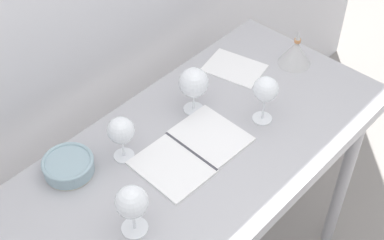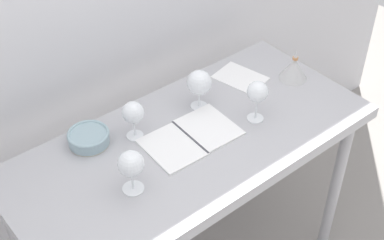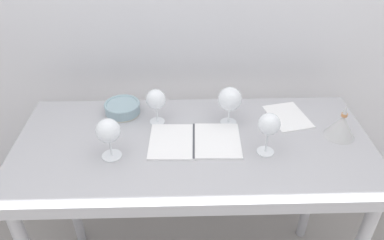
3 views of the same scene
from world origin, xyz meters
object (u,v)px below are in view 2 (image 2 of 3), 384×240
at_px(wine_glass_far_right, 199,83).
at_px(tasting_sheet_upper, 240,78).
at_px(open_notebook, 191,137).
at_px(wine_glass_far_left, 133,113).
at_px(wine_glass_near_left, 131,165).
at_px(tasting_bowl, 89,138).
at_px(wine_glass_near_right, 258,93).
at_px(decanter_funnel, 294,69).

height_order(wine_glass_far_right, tasting_sheet_upper, wine_glass_far_right).
relative_size(wine_glass_far_right, open_notebook, 0.46).
distance_m(wine_glass_far_left, open_notebook, 0.23).
bearing_deg(open_notebook, tasting_sheet_upper, 23.99).
height_order(wine_glass_far_left, tasting_sheet_upper, wine_glass_far_left).
relative_size(wine_glass_far_right, wine_glass_near_left, 1.03).
xyz_separation_m(wine_glass_far_right, tasting_bowl, (-0.45, 0.09, -0.08)).
bearing_deg(wine_glass_near_right, tasting_bowl, 153.69).
distance_m(open_notebook, tasting_sheet_upper, 0.44).
bearing_deg(wine_glass_near_left, wine_glass_far_right, 24.00).
relative_size(wine_glass_near_right, tasting_bowl, 1.11).
bearing_deg(wine_glass_far_right, open_notebook, -139.15).
height_order(wine_glass_far_right, decanter_funnel, wine_glass_far_right).
height_order(wine_glass_near_left, tasting_sheet_upper, wine_glass_near_left).
xyz_separation_m(wine_glass_far_right, wine_glass_far_left, (-0.30, 0.01, -0.01)).
bearing_deg(tasting_sheet_upper, tasting_bowl, 163.87).
bearing_deg(tasting_sheet_upper, wine_glass_far_right, 176.09).
height_order(open_notebook, tasting_bowl, tasting_bowl).
bearing_deg(wine_glass_near_right, open_notebook, 164.94).
relative_size(wine_glass_far_right, wine_glass_far_left, 1.08).
distance_m(wine_glass_near_left, tasting_sheet_upper, 0.77).
bearing_deg(wine_glass_near_left, wine_glass_far_left, 53.97).
relative_size(wine_glass_near_right, decanter_funnel, 1.22).
bearing_deg(tasting_bowl, decanter_funnel, -12.00).
relative_size(tasting_bowl, decanter_funnel, 1.11).
bearing_deg(wine_glass_far_left, wine_glass_far_right, -2.73).
bearing_deg(wine_glass_far_right, wine_glass_far_left, 177.27).
relative_size(wine_glass_near_left, decanter_funnel, 1.16).
distance_m(wine_glass_near_left, decanter_funnel, 0.90).
bearing_deg(tasting_sheet_upper, open_notebook, -170.36).
height_order(wine_glass_near_right, decanter_funnel, wine_glass_near_right).
relative_size(wine_glass_far_right, tasting_bowl, 1.08).
bearing_deg(decanter_funnel, tasting_sheet_upper, 140.47).
relative_size(wine_glass_far_left, open_notebook, 0.42).
xyz_separation_m(wine_glass_far_right, wine_glass_near_right, (0.12, -0.20, 0.01)).
distance_m(wine_glass_near_left, wine_glass_near_right, 0.58).
distance_m(wine_glass_far_right, open_notebook, 0.22).
relative_size(open_notebook, tasting_bowl, 2.36).
xyz_separation_m(tasting_bowl, decanter_funnel, (0.89, -0.19, 0.02)).
xyz_separation_m(wine_glass_far_left, open_notebook, (0.15, -0.14, -0.10)).
relative_size(wine_glass_near_right, open_notebook, 0.47).
height_order(wine_glass_far_left, decanter_funnel, wine_glass_far_left).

